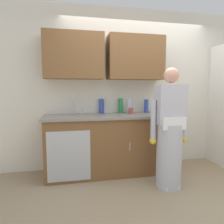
{
  "coord_description": "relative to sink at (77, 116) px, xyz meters",
  "views": [
    {
      "loc": [
        -1.12,
        -2.46,
        1.33
      ],
      "look_at": [
        -0.5,
        0.55,
        1.0
      ],
      "focal_mm": 32.96,
      "sensor_mm": 36.0,
      "label": 1
    }
  ],
  "objects": [
    {
      "name": "ground_plane",
      "position": [
        1.02,
        -0.71,
        -0.93
      ],
      "size": [
        9.0,
        9.0,
        0.0
      ],
      "primitive_type": "plane",
      "color": "#998466"
    },
    {
      "name": "kitchen_wall_with_uppers",
      "position": [
        0.88,
        0.29,
        0.55
      ],
      "size": [
        4.8,
        0.44,
        2.7
      ],
      "color": "silver",
      "rests_on": "ground"
    },
    {
      "name": "counter_cabinet",
      "position": [
        0.46,
        -0.01,
        -0.48
      ],
      "size": [
        1.9,
        0.62,
        0.9
      ],
      "color": "brown",
      "rests_on": "ground"
    },
    {
      "name": "countertop",
      "position": [
        0.47,
        -0.01,
        -0.01
      ],
      "size": [
        1.96,
        0.66,
        0.04
      ],
      "primitive_type": "cube",
      "color": "gray",
      "rests_on": "counter_cabinet"
    },
    {
      "name": "sink",
      "position": [
        0.0,
        0.0,
        0.0
      ],
      "size": [
        0.5,
        0.36,
        0.35
      ],
      "color": "#B7BABF",
      "rests_on": "counter_cabinet"
    },
    {
      "name": "person_at_sink",
      "position": [
        1.21,
        -0.66,
        -0.23
      ],
      "size": [
        0.55,
        0.34,
        1.62
      ],
      "color": "white",
      "rests_on": "ground"
    },
    {
      "name": "bottle_water_short",
      "position": [
        0.74,
        0.22,
        0.14
      ],
      "size": [
        0.08,
        0.08,
        0.25
      ],
      "primitive_type": "cylinder",
      "color": "#2D8C4C",
      "rests_on": "countertop"
    },
    {
      "name": "bottle_cleaner_spray",
      "position": [
        0.41,
        0.23,
        0.13
      ],
      "size": [
        0.08,
        0.08,
        0.24
      ],
      "primitive_type": "cylinder",
      "color": "#334CB2",
      "rests_on": "countertop"
    },
    {
      "name": "bottle_water_tall",
      "position": [
        1.19,
        0.19,
        0.13
      ],
      "size": [
        0.07,
        0.07,
        0.23
      ],
      "primitive_type": "cylinder",
      "color": "#334CB2",
      "rests_on": "countertop"
    },
    {
      "name": "bottle_dish_liquid",
      "position": [
        0.87,
        0.15,
        0.14
      ],
      "size": [
        0.07,
        0.07,
        0.25
      ],
      "primitive_type": "cylinder",
      "color": "silver",
      "rests_on": "countertop"
    },
    {
      "name": "cup_by_sink",
      "position": [
        0.87,
        0.05,
        0.06
      ],
      "size": [
        0.08,
        0.08,
        0.1
      ],
      "primitive_type": "cylinder",
      "color": "#B24C47",
      "rests_on": "countertop"
    },
    {
      "name": "knife_on_counter",
      "position": [
        1.33,
        -0.18,
        0.02
      ],
      "size": [
        0.22,
        0.15,
        0.01
      ],
      "primitive_type": "cube",
      "rotation": [
        0.0,
        0.0,
        5.73
      ],
      "color": "silver",
      "rests_on": "countertop"
    },
    {
      "name": "sponge",
      "position": [
        1.35,
        0.2,
        0.03
      ],
      "size": [
        0.11,
        0.07,
        0.03
      ],
      "primitive_type": "cube",
      "color": "#4CBF4C",
      "rests_on": "countertop"
    }
  ]
}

